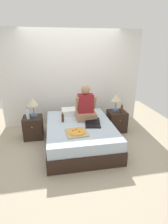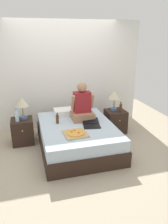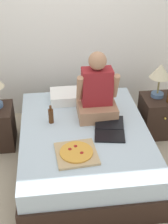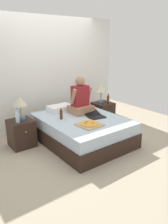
{
  "view_description": "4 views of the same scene",
  "coord_description": "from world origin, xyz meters",
  "px_view_note": "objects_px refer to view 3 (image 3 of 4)",
  "views": [
    {
      "loc": [
        -0.53,
        -3.41,
        2.07
      ],
      "look_at": [
        0.06,
        -0.18,
        0.84
      ],
      "focal_mm": 28.0,
      "sensor_mm": 36.0,
      "label": 1
    },
    {
      "loc": [
        -0.93,
        -3.84,
        2.17
      ],
      "look_at": [
        0.12,
        -0.06,
        0.78
      ],
      "focal_mm": 35.0,
      "sensor_mm": 36.0,
      "label": 2
    },
    {
      "loc": [
        -0.35,
        -2.79,
        2.49
      ],
      "look_at": [
        -0.02,
        -0.16,
        0.83
      ],
      "focal_mm": 50.0,
      "sensor_mm": 36.0,
      "label": 3
    },
    {
      "loc": [
        -2.43,
        -3.28,
        1.92
      ],
      "look_at": [
        -0.03,
        -0.12,
        0.66
      ],
      "focal_mm": 35.0,
      "sensor_mm": 36.0,
      "label": 4
    }
  ],
  "objects_px": {
    "laptop": "(110,131)",
    "bed": "(84,147)",
    "beer_bottle_on_bed": "(51,116)",
    "nightstand_right": "(158,115)",
    "person_seated": "(97,94)",
    "lamp_on_right_nightstand": "(160,73)",
    "pizza_box": "(76,153)"
  },
  "relations": [
    {
      "from": "bed",
      "to": "pizza_box",
      "type": "bearing_deg",
      "value": -107.6
    },
    {
      "from": "lamp_on_right_nightstand",
      "to": "laptop",
      "type": "bearing_deg",
      "value": -138.01
    },
    {
      "from": "laptop",
      "to": "bed",
      "type": "bearing_deg",
      "value": 158.59
    },
    {
      "from": "lamp_on_right_nightstand",
      "to": "laptop",
      "type": "xyz_separation_m",
      "value": [
        -0.76,
        -0.68,
        -0.33
      ]
    },
    {
      "from": "bed",
      "to": "nightstand_right",
      "type": "height_order",
      "value": "nightstand_right"
    },
    {
      "from": "pizza_box",
      "to": "beer_bottle_on_bed",
      "type": "distance_m",
      "value": 0.64
    },
    {
      "from": "bed",
      "to": "nightstand_right",
      "type": "distance_m",
      "value": 1.17
    },
    {
      "from": "person_seated",
      "to": "laptop",
      "type": "xyz_separation_m",
      "value": [
        0.08,
        -0.37,
        -0.27
      ]
    },
    {
      "from": "laptop",
      "to": "pizza_box",
      "type": "xyz_separation_m",
      "value": [
        -0.39,
        -0.32,
        -0.0
      ]
    },
    {
      "from": "nightstand_right",
      "to": "laptop",
      "type": "relative_size",
      "value": 1.14
    },
    {
      "from": "beer_bottle_on_bed",
      "to": "bed",
      "type": "bearing_deg",
      "value": -26.86
    },
    {
      "from": "beer_bottle_on_bed",
      "to": "pizza_box",
      "type": "bearing_deg",
      "value": -69.48
    },
    {
      "from": "beer_bottle_on_bed",
      "to": "nightstand_right",
      "type": "bearing_deg",
      "value": 13.88
    },
    {
      "from": "beer_bottle_on_bed",
      "to": "laptop",
      "type": "bearing_deg",
      "value": -24.62
    },
    {
      "from": "bed",
      "to": "lamp_on_right_nightstand",
      "type": "distance_m",
      "value": 1.32
    },
    {
      "from": "nightstand_right",
      "to": "lamp_on_right_nightstand",
      "type": "distance_m",
      "value": 0.59
    },
    {
      "from": "person_seated",
      "to": "beer_bottle_on_bed",
      "type": "bearing_deg",
      "value": -170.36
    },
    {
      "from": "person_seated",
      "to": "beer_bottle_on_bed",
      "type": "distance_m",
      "value": 0.58
    },
    {
      "from": "person_seated",
      "to": "pizza_box",
      "type": "height_order",
      "value": "person_seated"
    },
    {
      "from": "nightstand_right",
      "to": "lamp_on_right_nightstand",
      "type": "height_order",
      "value": "lamp_on_right_nightstand"
    },
    {
      "from": "laptop",
      "to": "beer_bottle_on_bed",
      "type": "bearing_deg",
      "value": 155.38
    },
    {
      "from": "bed",
      "to": "lamp_on_right_nightstand",
      "type": "relative_size",
      "value": 4.17
    },
    {
      "from": "nightstand_right",
      "to": "pizza_box",
      "type": "bearing_deg",
      "value": -141.28
    },
    {
      "from": "laptop",
      "to": "beer_bottle_on_bed",
      "type": "relative_size",
      "value": 2.1
    },
    {
      "from": "lamp_on_right_nightstand",
      "to": "beer_bottle_on_bed",
      "type": "distance_m",
      "value": 1.45
    },
    {
      "from": "nightstand_right",
      "to": "beer_bottle_on_bed",
      "type": "bearing_deg",
      "value": -166.12
    },
    {
      "from": "nightstand_right",
      "to": "laptop",
      "type": "height_order",
      "value": "laptop"
    },
    {
      "from": "bed",
      "to": "beer_bottle_on_bed",
      "type": "bearing_deg",
      "value": 153.14
    },
    {
      "from": "pizza_box",
      "to": "lamp_on_right_nightstand",
      "type": "bearing_deg",
      "value": 40.9
    },
    {
      "from": "pizza_box",
      "to": "person_seated",
      "type": "bearing_deg",
      "value": 65.76
    },
    {
      "from": "bed",
      "to": "lamp_on_right_nightstand",
      "type": "xyz_separation_m",
      "value": [
        1.02,
        0.58,
        0.6
      ]
    },
    {
      "from": "laptop",
      "to": "pizza_box",
      "type": "height_order",
      "value": "laptop"
    }
  ]
}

